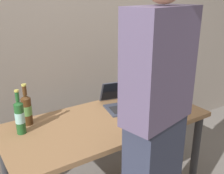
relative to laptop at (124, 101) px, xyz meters
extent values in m
cube|color=olive|center=(-0.26, -0.13, -0.06)|extent=(1.54, 0.72, 0.04)
cylinder|color=#2D2D30|center=(0.46, -0.43, -0.42)|extent=(0.06, 0.06, 0.69)
cylinder|color=#2D2D30|center=(-0.97, 0.17, -0.42)|extent=(0.06, 0.06, 0.69)
cylinder|color=#2D2D30|center=(0.46, 0.17, -0.42)|extent=(0.06, 0.06, 0.69)
cube|color=#383D4C|center=(-0.01, -0.06, -0.04)|extent=(0.38, 0.30, 0.01)
cube|color=#232326|center=(-0.02, -0.08, -0.03)|extent=(0.31, 0.20, 0.00)
cube|color=#383D4C|center=(0.02, 0.10, 0.06)|extent=(0.35, 0.17, 0.19)
cube|color=black|center=(0.02, 0.10, 0.06)|extent=(0.32, 0.15, 0.17)
cylinder|color=#1E5123|center=(-0.85, 0.01, 0.06)|extent=(0.06, 0.06, 0.22)
cone|color=#1E5123|center=(-0.85, 0.01, 0.18)|extent=(0.06, 0.06, 0.02)
cylinder|color=#1E5123|center=(-0.85, 0.01, 0.23)|extent=(0.03, 0.03, 0.07)
cylinder|color=#BFB74C|center=(-0.85, 0.01, 0.27)|extent=(0.03, 0.03, 0.01)
cylinder|color=#8FC7BD|center=(-0.85, 0.01, 0.07)|extent=(0.06, 0.06, 0.08)
cylinder|color=#472B14|center=(-0.78, 0.12, 0.06)|extent=(0.07, 0.07, 0.20)
cone|color=#472B14|center=(-0.78, 0.12, 0.17)|extent=(0.07, 0.07, 0.02)
cylinder|color=#472B14|center=(-0.78, 0.12, 0.22)|extent=(0.03, 0.03, 0.07)
cylinder|color=#BFB74C|center=(-0.78, 0.12, 0.26)|extent=(0.03, 0.03, 0.01)
cylinder|color=#52813D|center=(-0.78, 0.12, 0.07)|extent=(0.07, 0.07, 0.07)
cube|color=#594C6B|center=(-0.25, -0.67, 0.49)|extent=(0.47, 0.29, 0.63)
cylinder|color=white|center=(0.26, -0.08, 0.00)|extent=(0.08, 0.08, 0.09)
torus|color=white|center=(0.30, -0.08, 0.01)|extent=(0.06, 0.01, 0.06)
cube|color=gray|center=(-0.26, 0.54, 0.53)|extent=(6.00, 0.10, 2.60)
camera|label=1|loc=(-1.22, -1.67, 0.87)|focal=42.53mm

